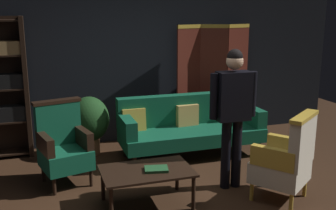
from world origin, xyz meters
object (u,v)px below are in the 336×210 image
object	(u,v)px
book_green_cloth	(156,169)
armchair_wing_left	(63,145)
potted_plant	(89,121)
coffee_table	(147,174)
folding_screen	(213,79)
armchair_gilt_accent	(286,160)
standing_figure	(233,106)
velvet_couch	(189,125)

from	to	relation	value
book_green_cloth	armchair_wing_left	bearing A→B (deg)	133.74
potted_plant	coffee_table	bearing A→B (deg)	-78.07
folding_screen	potted_plant	xyz separation A→B (m)	(-2.13, -0.28, -0.47)
armchair_gilt_accent	armchair_wing_left	world-z (taller)	same
coffee_table	standing_figure	world-z (taller)	standing_figure
armchair_gilt_accent	book_green_cloth	distance (m)	1.47
folding_screen	book_green_cloth	bearing A→B (deg)	-127.13
velvet_couch	armchair_wing_left	xyz separation A→B (m)	(-1.87, -0.48, 0.04)
velvet_couch	folding_screen	bearing A→B (deg)	46.07
armchair_gilt_accent	book_green_cloth	size ratio (longest dim) A/B	4.08
folding_screen	velvet_couch	world-z (taller)	folding_screen
folding_screen	book_green_cloth	xyz separation A→B (m)	(-1.64, -2.17, -0.55)
coffee_table	book_green_cloth	bearing A→B (deg)	-27.85
coffee_table	potted_plant	xyz separation A→B (m)	(-0.39, 1.84, 0.14)
armchair_wing_left	potted_plant	distance (m)	1.03
potted_plant	folding_screen	bearing A→B (deg)	7.43
coffee_table	armchair_gilt_accent	distance (m)	1.58
standing_figure	potted_plant	distance (m)	2.32
armchair_wing_left	armchair_gilt_accent	bearing A→B (deg)	-28.58
velvet_couch	armchair_gilt_accent	world-z (taller)	armchair_gilt_accent
standing_figure	potted_plant	size ratio (longest dim) A/B	1.92
folding_screen	armchair_gilt_accent	xyz separation A→B (m)	(-0.21, -2.49, -0.50)
armchair_gilt_accent	coffee_table	bearing A→B (deg)	166.41
folding_screen	standing_figure	bearing A→B (deg)	-107.85
folding_screen	velvet_couch	bearing A→B (deg)	-133.93
velvet_couch	armchair_wing_left	world-z (taller)	armchair_wing_left
coffee_table	potted_plant	distance (m)	1.89
coffee_table	armchair_wing_left	size ratio (longest dim) A/B	0.96
standing_figure	potted_plant	bearing A→B (deg)	131.22
coffee_table	armchair_gilt_accent	bearing A→B (deg)	-13.59
armchair_wing_left	standing_figure	size ratio (longest dim) A/B	0.61
armchair_wing_left	book_green_cloth	distance (m)	1.34
folding_screen	standing_figure	world-z (taller)	folding_screen
armchair_gilt_accent	book_green_cloth	xyz separation A→B (m)	(-1.44, 0.32, -0.05)
coffee_table	armchair_gilt_accent	size ratio (longest dim) A/B	0.96
folding_screen	coffee_table	bearing A→B (deg)	-129.35
standing_figure	book_green_cloth	xyz separation A→B (m)	(-1.01, -0.19, -0.59)
folding_screen	standing_figure	xyz separation A→B (m)	(-0.64, -1.98, 0.04)
armchair_wing_left	velvet_couch	bearing A→B (deg)	14.31
standing_figure	potted_plant	xyz separation A→B (m)	(-1.49, 1.70, -0.51)
velvet_couch	coffee_table	xyz separation A→B (m)	(-1.04, -1.39, -0.08)
potted_plant	armchair_gilt_accent	bearing A→B (deg)	-49.05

